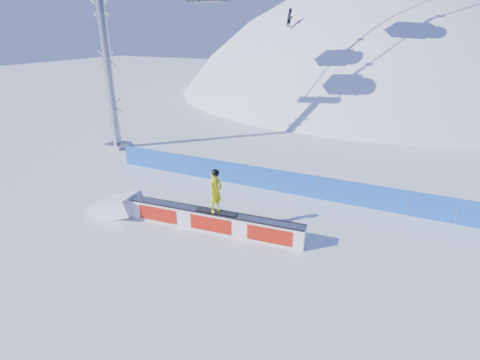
% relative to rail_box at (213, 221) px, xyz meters
% --- Properties ---
extents(ground, '(160.00, 160.00, 0.00)m').
position_rel_rail_box_xyz_m(ground, '(2.14, 0.47, -0.45)').
color(ground, white).
rests_on(ground, ground).
extents(snow_hill, '(64.00, 64.00, 64.00)m').
position_rel_rail_box_xyz_m(snow_hill, '(2.14, 42.47, -18.45)').
color(snow_hill, white).
rests_on(snow_hill, ground).
extents(safety_fence, '(22.05, 0.05, 1.30)m').
position_rel_rail_box_xyz_m(safety_fence, '(2.14, 4.97, 0.15)').
color(safety_fence, blue).
rests_on(safety_fence, ground).
extents(rail_box, '(7.69, 1.16, 0.92)m').
position_rel_rail_box_xyz_m(rail_box, '(0.00, 0.00, 0.00)').
color(rail_box, white).
rests_on(rail_box, ground).
extents(snow_ramp, '(2.32, 1.56, 1.38)m').
position_rel_rail_box_xyz_m(snow_ramp, '(-4.78, -0.39, -0.45)').
color(snow_ramp, white).
rests_on(snow_ramp, ground).
extents(snowboarder, '(1.79, 0.71, 1.85)m').
position_rel_rail_box_xyz_m(snowboarder, '(0.16, 0.01, 1.38)').
color(snowboarder, black).
rests_on(snowboarder, rail_box).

